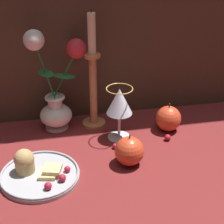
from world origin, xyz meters
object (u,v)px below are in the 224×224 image
(candlestick, at_px, (93,82))
(apple_beside_vase, at_px, (129,151))
(apple_near_glass, at_px, (168,119))
(vase, at_px, (56,92))
(plate_with_pastries, at_px, (37,171))
(wine_glass, at_px, (119,103))

(candlestick, bearing_deg, apple_beside_vase, -74.92)
(apple_beside_vase, bearing_deg, apple_near_glass, 43.16)
(candlestick, relative_size, apple_near_glass, 4.03)
(vase, height_order, apple_beside_vase, vase)
(apple_beside_vase, relative_size, apple_near_glass, 1.01)
(vase, distance_m, candlestick, 0.11)
(candlestick, height_order, apple_near_glass, candlestick)
(plate_with_pastries, bearing_deg, candlestick, 52.15)
(candlestick, distance_m, apple_beside_vase, 0.25)
(candlestick, distance_m, apple_near_glass, 0.25)
(wine_glass, bearing_deg, candlestick, 124.90)
(vase, relative_size, wine_glass, 1.97)
(apple_near_glass, bearing_deg, apple_beside_vase, -136.84)
(plate_with_pastries, distance_m, wine_glass, 0.30)
(candlestick, xyz_separation_m, apple_near_glass, (0.22, -0.07, -0.11))
(wine_glass, bearing_deg, apple_near_glass, 5.02)
(candlestick, height_order, apple_beside_vase, candlestick)
(apple_near_glass, bearing_deg, wine_glass, -174.98)
(candlestick, bearing_deg, vase, 177.23)
(plate_with_pastries, height_order, candlestick, candlestick)
(apple_beside_vase, xyz_separation_m, apple_near_glass, (0.16, 0.15, -0.00))
(candlestick, xyz_separation_m, apple_beside_vase, (0.06, -0.22, -0.11))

